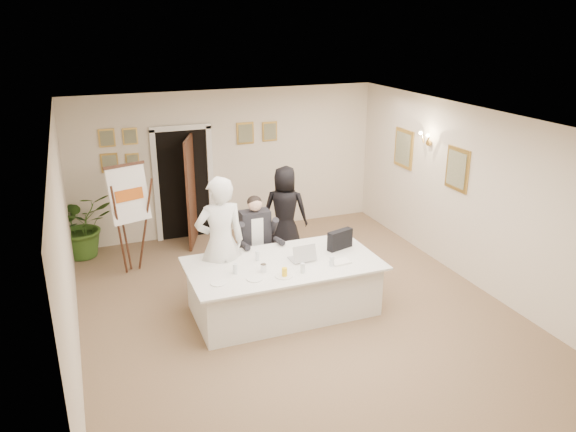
{
  "coord_description": "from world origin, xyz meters",
  "views": [
    {
      "loc": [
        -2.74,
        -6.8,
        4.1
      ],
      "look_at": [
        0.12,
        0.6,
        1.25
      ],
      "focal_mm": 35.0,
      "sensor_mm": 36.0,
      "label": 1
    }
  ],
  "objects_px": {
    "seated_man": "(256,240)",
    "standing_man": "(221,243)",
    "laptop_bag": "(340,240)",
    "steel_jug": "(263,268)",
    "flip_chart": "(129,225)",
    "oj_glass": "(285,272)",
    "laptop": "(301,250)",
    "potted_palm": "(82,225)",
    "paper_stack": "(340,262)",
    "standing_woman": "(285,211)",
    "conference_table": "(283,286)"
  },
  "relations": [
    {
      "from": "laptop_bag",
      "to": "standing_woman",
      "type": "bearing_deg",
      "value": 79.19
    },
    {
      "from": "flip_chart",
      "to": "laptop",
      "type": "height_order",
      "value": "flip_chart"
    },
    {
      "from": "potted_palm",
      "to": "laptop",
      "type": "height_order",
      "value": "potted_palm"
    },
    {
      "from": "standing_man",
      "to": "steel_jug",
      "type": "relative_size",
      "value": 18.21
    },
    {
      "from": "seated_man",
      "to": "standing_woman",
      "type": "relative_size",
      "value": 0.91
    },
    {
      "from": "standing_man",
      "to": "oj_glass",
      "type": "xyz_separation_m",
      "value": [
        0.64,
        -0.91,
        -0.16
      ]
    },
    {
      "from": "seated_man",
      "to": "standing_man",
      "type": "xyz_separation_m",
      "value": [
        -0.71,
        -0.53,
        0.26
      ]
    },
    {
      "from": "laptop_bag",
      "to": "steel_jug",
      "type": "xyz_separation_m",
      "value": [
        -1.33,
        -0.35,
        -0.09
      ]
    },
    {
      "from": "laptop",
      "to": "laptop_bag",
      "type": "bearing_deg",
      "value": 9.92
    },
    {
      "from": "potted_palm",
      "to": "laptop_bag",
      "type": "xyz_separation_m",
      "value": [
        3.6,
        -3.01,
        0.33
      ]
    },
    {
      "from": "standing_woman",
      "to": "laptop",
      "type": "xyz_separation_m",
      "value": [
        -0.49,
        -1.96,
        0.1
      ]
    },
    {
      "from": "seated_man",
      "to": "potted_palm",
      "type": "xyz_separation_m",
      "value": [
        -2.55,
        2.17,
        -0.15
      ]
    },
    {
      "from": "standing_woman",
      "to": "oj_glass",
      "type": "xyz_separation_m",
      "value": [
        -0.93,
        -2.41,
        0.03
      ]
    },
    {
      "from": "laptop",
      "to": "oj_glass",
      "type": "bearing_deg",
      "value": -136.06
    },
    {
      "from": "potted_palm",
      "to": "steel_jug",
      "type": "xyz_separation_m",
      "value": [
        2.27,
        -3.36,
        0.24
      ]
    },
    {
      "from": "seated_man",
      "to": "laptop_bag",
      "type": "distance_m",
      "value": 1.36
    },
    {
      "from": "flip_chart",
      "to": "paper_stack",
      "type": "distance_m",
      "value": 3.61
    },
    {
      "from": "conference_table",
      "to": "standing_woman",
      "type": "bearing_deg",
      "value": 68.49
    },
    {
      "from": "standing_woman",
      "to": "laptop_bag",
      "type": "height_order",
      "value": "standing_woman"
    },
    {
      "from": "standing_man",
      "to": "potted_palm",
      "type": "xyz_separation_m",
      "value": [
        -1.84,
        2.7,
        -0.41
      ]
    },
    {
      "from": "oj_glass",
      "to": "paper_stack",
      "type": "bearing_deg",
      "value": 8.5
    },
    {
      "from": "standing_man",
      "to": "laptop_bag",
      "type": "distance_m",
      "value": 1.79
    },
    {
      "from": "flip_chart",
      "to": "oj_glass",
      "type": "distance_m",
      "value": 3.12
    },
    {
      "from": "standing_woman",
      "to": "potted_palm",
      "type": "bearing_deg",
      "value": 9.4
    },
    {
      "from": "standing_man",
      "to": "oj_glass",
      "type": "distance_m",
      "value": 1.13
    },
    {
      "from": "conference_table",
      "to": "flip_chart",
      "type": "bearing_deg",
      "value": 131.48
    },
    {
      "from": "flip_chart",
      "to": "laptop_bag",
      "type": "relative_size",
      "value": 4.41
    },
    {
      "from": "conference_table",
      "to": "laptop_bag",
      "type": "bearing_deg",
      "value": 9.52
    },
    {
      "from": "flip_chart",
      "to": "conference_table",
      "type": "bearing_deg",
      "value": -48.52
    },
    {
      "from": "standing_man",
      "to": "flip_chart",
      "type": "bearing_deg",
      "value": -57.62
    },
    {
      "from": "flip_chart",
      "to": "oj_glass",
      "type": "xyz_separation_m",
      "value": [
        1.75,
        -2.59,
        -0.01
      ]
    },
    {
      "from": "seated_man",
      "to": "standing_woman",
      "type": "bearing_deg",
      "value": 41.26
    },
    {
      "from": "seated_man",
      "to": "laptop",
      "type": "height_order",
      "value": "seated_man"
    },
    {
      "from": "standing_man",
      "to": "steel_jug",
      "type": "distance_m",
      "value": 0.8
    },
    {
      "from": "potted_palm",
      "to": "paper_stack",
      "type": "height_order",
      "value": "potted_palm"
    },
    {
      "from": "laptop_bag",
      "to": "steel_jug",
      "type": "distance_m",
      "value": 1.38
    },
    {
      "from": "standing_woman",
      "to": "paper_stack",
      "type": "height_order",
      "value": "standing_woman"
    },
    {
      "from": "flip_chart",
      "to": "oj_glass",
      "type": "height_order",
      "value": "flip_chart"
    },
    {
      "from": "standing_man",
      "to": "laptop",
      "type": "bearing_deg",
      "value": 155.56
    },
    {
      "from": "seated_man",
      "to": "paper_stack",
      "type": "distance_m",
      "value": 1.55
    },
    {
      "from": "seated_man",
      "to": "laptop_bag",
      "type": "bearing_deg",
      "value": -45.86
    },
    {
      "from": "conference_table",
      "to": "flip_chart",
      "type": "distance_m",
      "value": 2.9
    },
    {
      "from": "laptop",
      "to": "conference_table",
      "type": "bearing_deg",
      "value": 179.97
    },
    {
      "from": "seated_man",
      "to": "laptop",
      "type": "relative_size",
      "value": 4.05
    },
    {
      "from": "standing_woman",
      "to": "laptop",
      "type": "bearing_deg",
      "value": 104.69
    },
    {
      "from": "laptop",
      "to": "oj_glass",
      "type": "height_order",
      "value": "laptop"
    },
    {
      "from": "flip_chart",
      "to": "laptop_bag",
      "type": "xyz_separation_m",
      "value": [
        2.87,
        -1.98,
        0.07
      ]
    },
    {
      "from": "standing_woman",
      "to": "oj_glass",
      "type": "distance_m",
      "value": 2.59
    },
    {
      "from": "standing_woman",
      "to": "laptop_bag",
      "type": "distance_m",
      "value": 1.82
    },
    {
      "from": "potted_palm",
      "to": "paper_stack",
      "type": "relative_size",
      "value": 4.31
    }
  ]
}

